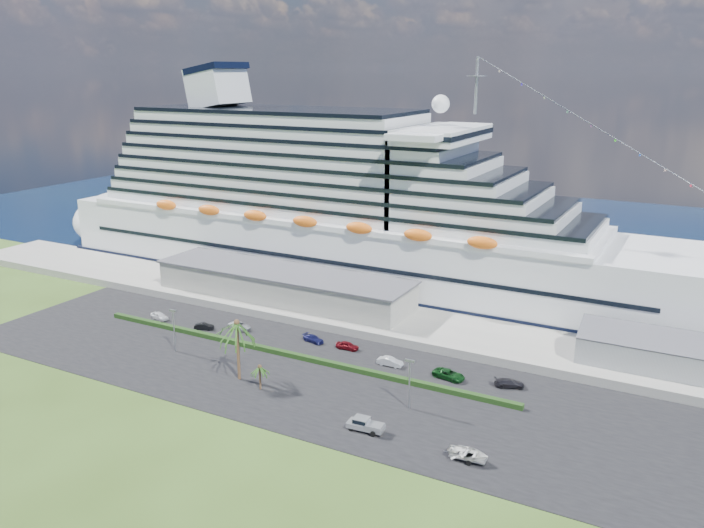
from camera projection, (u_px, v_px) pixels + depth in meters
The scene contains 22 objects.
ground at pixel (274, 402), 109.99m from camera, with size 420.00×420.00×0.00m, color #304818.
asphalt_lot at pixel (310, 375), 119.30m from camera, with size 140.00×38.00×0.12m, color black.
wharf at pixel (383, 319), 143.63m from camera, with size 240.00×20.00×1.80m, color gray.
water at pixel (505, 235), 220.10m from camera, with size 420.00×160.00×0.02m, color black.
cruise_ship at pixel (347, 215), 169.42m from camera, with size 191.00×38.00×54.00m.
terminal_building at pixel (283, 284), 153.88m from camera, with size 61.00×15.00×6.30m.
port_shed at pixel (653, 350), 119.00m from camera, with size 24.00×12.31×7.37m.
hedge at pixel (288, 354), 127.03m from camera, with size 88.00×1.10×0.90m, color black.
lamp_post_left at pixel (174, 325), 128.05m from camera, with size 1.60×0.35×8.27m.
lamp_post_right at pixel (410, 378), 106.20m from camera, with size 1.60×0.35×8.27m.
palm_tall at pixel (237, 329), 115.41m from camera, with size 8.82×8.82×11.13m.
palm_short at pixel (260, 369), 113.15m from camera, with size 3.53×3.53×4.56m.
parked_car_0 at pixel (160, 316), 145.61m from camera, with size 1.85×4.59×1.56m, color white.
parked_car_1 at pixel (204, 326), 140.14m from camera, with size 1.38×3.96×1.30m, color black.
parked_car_2 at pixel (240, 326), 140.17m from camera, with size 2.36×5.12×1.42m, color #A2A4AB.
parked_car_3 at pixel (313, 339), 133.59m from camera, with size 1.87×4.59×1.33m, color #15174A.
parked_car_4 at pixel (347, 346), 130.09m from camera, with size 1.78×4.42×1.51m, color maroon.
parked_car_5 at pixel (390, 362), 122.90m from camera, with size 1.63×4.67×1.54m, color silver.
parked_car_6 at pixel (449, 374), 117.75m from camera, with size 2.62×5.67×1.58m, color #0E3B14.
parked_car_7 at pixel (509, 383), 114.67m from camera, with size 2.03×4.98×1.45m, color black.
pickup_truck at pixel (365, 424), 100.68m from camera, with size 5.76×2.47×1.99m.
boat_trailer at pixel (468, 453), 92.84m from camera, with size 6.33×4.23×1.80m.
Camera 1 is at (58.18, -81.91, 51.49)m, focal length 35.00 mm.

